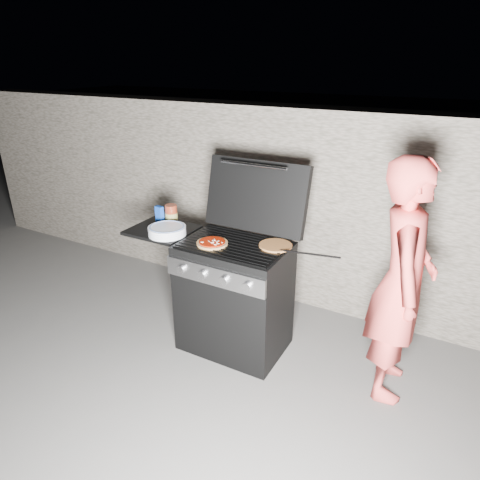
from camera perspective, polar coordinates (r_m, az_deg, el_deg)
The scene contains 10 objects.
ground at distance 3.64m, azimuth -0.71°, elevation -13.72°, with size 50.00×50.00×0.00m, color #4F4D4B.
stone_wall at distance 4.06m, azimuth 6.49°, elevation 4.64°, with size 8.00×0.35×1.80m, color slate.
gas_grill at distance 3.50m, azimuth -4.35°, elevation -6.53°, with size 1.34×0.79×0.91m, color black, non-canonical shape.
pizza_topped at distance 3.16m, azimuth -3.74°, elevation -0.34°, with size 0.23×0.23×0.03m, color gold, non-canonical shape.
pizza_plain at distance 3.14m, azimuth 4.76°, elevation -0.73°, with size 0.24×0.24×0.01m, color #C6733B.
sauce_jar at distance 3.62m, azimuth -9.14°, elevation 3.47°, with size 0.10×0.10×0.16m, color maroon.
blue_carton at distance 3.63m, azimuth -10.67°, elevation 3.33°, with size 0.07×0.04×0.15m, color #103DA8.
plate_stack at distance 3.39m, azimuth -9.69°, elevation 1.24°, with size 0.29×0.29×0.07m, color white.
person at distance 2.99m, azimuth 20.78°, elevation -5.31°, with size 0.61×0.40×1.67m, color #E44A45.
tongs at distance 2.94m, azimuth 8.82°, elevation -1.67°, with size 0.01×0.01×0.51m, color black.
Camera 1 is at (1.43, -2.53, 2.19)m, focal length 32.00 mm.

